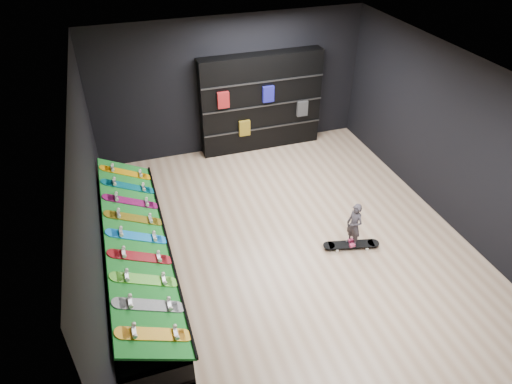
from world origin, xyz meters
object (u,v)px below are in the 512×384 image
object	(u,v)px
back_shelving	(261,102)
child	(353,233)
floor_skateboard	(351,246)
display_rack	(138,260)

from	to	relation	value
back_shelving	child	xyz separation A→B (m)	(0.34, -3.87, -0.76)
back_shelving	floor_skateboard	size ratio (longest dim) A/B	2.81
back_shelving	floor_skateboard	world-z (taller)	back_shelving
floor_skateboard	child	xyz separation A→B (m)	(0.00, 0.00, 0.29)
back_shelving	child	world-z (taller)	back_shelving
back_shelving	child	distance (m)	3.96
display_rack	back_shelving	world-z (taller)	back_shelving
back_shelving	child	size ratio (longest dim) A/B	5.56
display_rack	child	bearing A→B (deg)	-8.89
display_rack	floor_skateboard	world-z (taller)	display_rack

